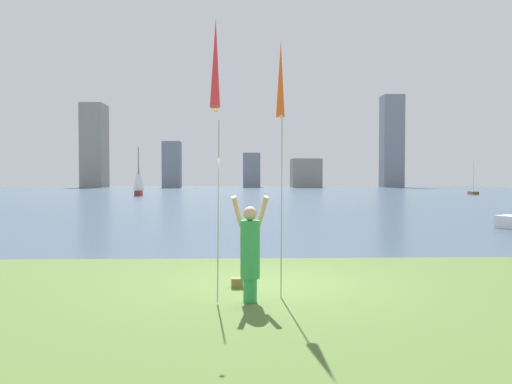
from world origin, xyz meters
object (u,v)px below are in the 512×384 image
kite_flag_right (281,86)px  bag (237,283)px  person (250,250)px  sailboat_1 (473,193)px  kite_flag_left (215,69)px  sailboat_2 (139,181)px

kite_flag_right → bag: bearing=139.8°
person → kite_flag_right: 2.98m
person → kite_flag_right: size_ratio=0.40×
bag → sailboat_1: 61.01m
kite_flag_left → bag: size_ratio=20.48×
kite_flag_left → kite_flag_right: 1.51m
kite_flag_left → sailboat_2: size_ratio=0.79×
kite_flag_left → sailboat_2: sailboat_2 is taller
kite_flag_left → sailboat_1: (30.85, 54.51, -3.62)m
sailboat_2 → person: bearing=-75.9°
kite_flag_left → bag: (0.32, 1.69, -3.77)m
sailboat_1 → sailboat_2: sailboat_2 is taller
kite_flag_right → sailboat_2: (-13.24, 50.10, -1.99)m
kite_flag_right → sailboat_2: bearing=104.8°
kite_flag_right → sailboat_2: 51.86m
kite_flag_right → sailboat_2: sailboat_2 is taller
person → kite_flag_left: (-0.56, -0.59, 2.96)m
person → bag: (-0.23, 1.09, -0.81)m
person → sailboat_1: bearing=65.0°
kite_flag_left → kite_flag_right: kite_flag_left is taller
kite_flag_left → kite_flag_right: bearing=42.4°
kite_flag_left → bag: kite_flag_left is taller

